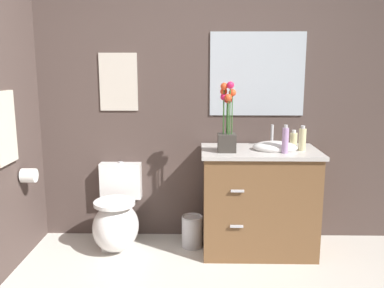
# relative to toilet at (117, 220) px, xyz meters

# --- Properties ---
(wall_back) EXTENTS (4.06, 0.05, 2.50)m
(wall_back) POSITION_rel_toilet_xyz_m (0.80, 0.30, 1.01)
(wall_back) COLOR #4C3D38
(wall_back) RESTS_ON ground_plane
(toilet) EXTENTS (0.38, 0.59, 0.69)m
(toilet) POSITION_rel_toilet_xyz_m (0.00, 0.00, 0.00)
(toilet) COLOR white
(toilet) RESTS_ON ground_plane
(vanity_cabinet) EXTENTS (0.94, 0.56, 1.04)m
(vanity_cabinet) POSITION_rel_toilet_xyz_m (1.19, -0.03, 0.20)
(vanity_cabinet) COLOR brown
(vanity_cabinet) RESTS_ON ground_plane
(flower_vase) EXTENTS (0.14, 0.14, 0.55)m
(flower_vase) POSITION_rel_toilet_xyz_m (0.91, -0.10, 0.82)
(flower_vase) COLOR #38332D
(flower_vase) RESTS_ON vanity_cabinet
(soap_bottle) EXTENTS (0.05, 0.05, 0.22)m
(soap_bottle) POSITION_rel_toilet_xyz_m (1.36, -0.15, 0.72)
(soap_bottle) COLOR #B28CBF
(soap_bottle) RESTS_ON vanity_cabinet
(lotion_bottle) EXTENTS (0.06, 0.06, 0.20)m
(lotion_bottle) POSITION_rel_toilet_xyz_m (1.51, -0.05, 0.71)
(lotion_bottle) COLOR beige
(lotion_bottle) RESTS_ON vanity_cabinet
(hand_wash_bottle) EXTENTS (0.06, 0.06, 0.15)m
(hand_wash_bottle) POSITION_rel_toilet_xyz_m (1.47, 0.07, 0.68)
(hand_wash_bottle) COLOR beige
(hand_wash_bottle) RESTS_ON vanity_cabinet
(trash_bin) EXTENTS (0.18, 0.18, 0.27)m
(trash_bin) POSITION_rel_toilet_xyz_m (0.64, 0.02, -0.11)
(trash_bin) COLOR #B7B7BC
(trash_bin) RESTS_ON ground_plane
(wall_poster) EXTENTS (0.32, 0.01, 0.49)m
(wall_poster) POSITION_rel_toilet_xyz_m (0.00, 0.27, 1.14)
(wall_poster) COLOR beige
(wall_mirror) EXTENTS (0.80, 0.01, 0.70)m
(wall_mirror) POSITION_rel_toilet_xyz_m (1.18, 0.27, 1.21)
(wall_mirror) COLOR #B2BCC6
(hanging_towel) EXTENTS (0.03, 0.28, 0.52)m
(hanging_towel) POSITION_rel_toilet_xyz_m (-0.69, -0.40, 0.84)
(hanging_towel) COLOR beige
(toilet_paper_roll) EXTENTS (0.11, 0.11, 0.11)m
(toilet_paper_roll) POSITION_rel_toilet_xyz_m (-0.63, -0.20, 0.44)
(toilet_paper_roll) COLOR white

